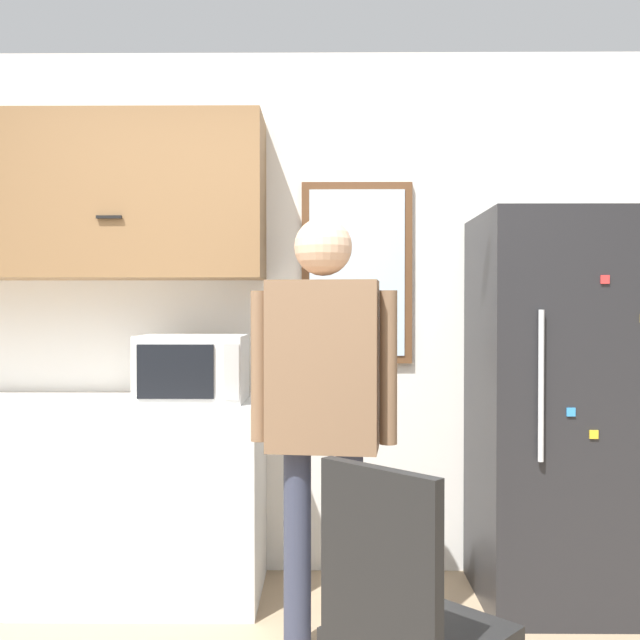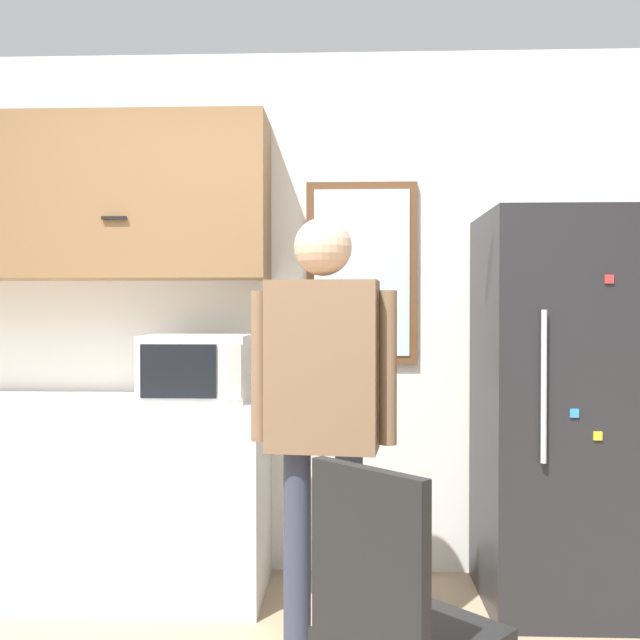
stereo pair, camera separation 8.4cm
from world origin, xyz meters
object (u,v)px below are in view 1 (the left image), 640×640
Objects in this scene: refrigerator at (564,408)px; chair at (404,616)px; microwave at (193,368)px; person at (323,388)px.

chair is (-0.90, -1.40, -0.38)m from refrigerator.
microwave is 0.28× the size of person.
refrigerator reaches higher than person.
refrigerator reaches higher than microwave.
refrigerator is at bearing 0.29° from microwave.
microwave is 1.75m from refrigerator.
microwave is 0.51× the size of chair.
microwave is at bearing -179.71° from refrigerator.
microwave is 1.72m from chair.
microwave is 0.27× the size of refrigerator.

